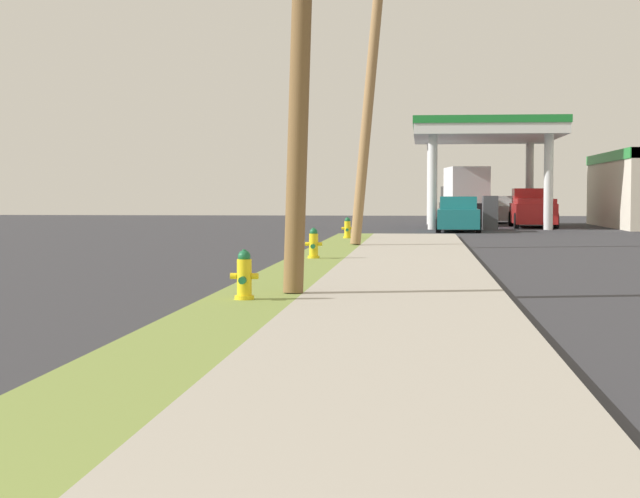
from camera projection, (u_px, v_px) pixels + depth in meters
The scene contains 10 objects.
fire_hydrant_second at pixel (244, 278), 15.58m from camera, with size 0.42×0.38×0.74m.
fire_hydrant_third at pixel (314, 245), 25.58m from camera, with size 0.42×0.37×0.74m.
fire_hydrant_fourth at pixel (347, 229), 37.17m from camera, with size 0.42×0.38×0.74m.
utility_pole_midground at pixel (301, 20), 16.53m from camera, with size 0.87×1.25×8.45m.
utility_pole_background at pixel (371, 75), 32.51m from camera, with size 1.56×1.96×10.34m.
gas_station_canopy at pixel (626, 178), 53.06m from camera, with size 15.44×12.57×5.34m.
car_white_by_near_pump at pixel (498, 211), 60.64m from camera, with size 2.02×4.54×1.57m.
car_teal_by_far_pump at pixel (458, 216), 46.98m from camera, with size 2.03×4.54×1.57m.
truck_black_at_forecourt at pixel (465, 198), 56.65m from camera, with size 2.70×6.57×3.11m.
truck_red_on_apron at pixel (533, 209), 53.15m from camera, with size 2.22×5.44×1.97m.
Camera 1 is at (3.26, -1.58, 1.69)m, focal length 58.93 mm.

